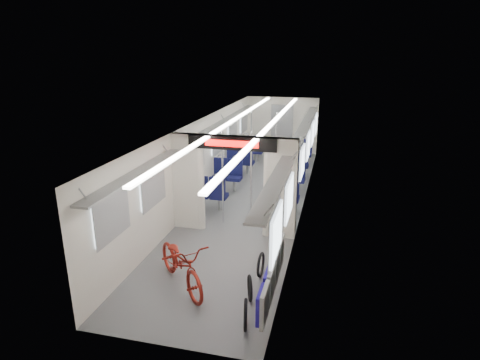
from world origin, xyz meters
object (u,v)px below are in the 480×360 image
at_px(bike_hoop_a, 246,316).
at_px(bike_hoop_b, 250,289).
at_px(flip_bench, 272,275).
at_px(stanchion_far_left, 251,147).
at_px(stanchion_near_left, 223,179).
at_px(stanchion_far_right, 276,149).
at_px(seat_bay_near_right, 286,183).
at_px(bike_hoop_c, 261,266).
at_px(stanchion_near_right, 251,178).
at_px(bicycle, 181,263).
at_px(seat_bay_far_right, 298,156).
at_px(seat_bay_near_left, 219,182).
at_px(seat_bay_far_left, 246,153).

distance_m(bike_hoop_a, bike_hoop_b, 0.76).
relative_size(flip_bench, stanchion_far_left, 0.93).
height_order(flip_bench, stanchion_near_left, stanchion_near_left).
bearing_deg(stanchion_far_right, seat_bay_near_right, -69.47).
bearing_deg(bike_hoop_c, stanchion_near_right, 106.59).
bearing_deg(bicycle, seat_bay_far_right, 36.93).
relative_size(bicycle, seat_bay_near_left, 0.90).
bearing_deg(stanchion_far_right, stanchion_near_left, -103.35).
relative_size(bike_hoop_c, stanchion_far_right, 0.21).
xyz_separation_m(stanchion_near_left, stanchion_far_left, (-0.03, 3.36, 0.00)).
bearing_deg(bike_hoop_b, stanchion_near_right, 102.00).
bearing_deg(stanchion_near_left, bike_hoop_c, -58.36).
bearing_deg(bike_hoop_c, stanchion_near_left, 121.64).
bearing_deg(seat_bay_near_left, flip_bench, -63.93).
xyz_separation_m(bike_hoop_c, stanchion_near_right, (-0.72, 2.41, 0.94)).
distance_m(bicycle, bike_hoop_a, 1.65).
xyz_separation_m(bike_hoop_b, stanchion_near_right, (-0.68, 3.21, 0.95)).
bearing_deg(bike_hoop_c, bike_hoop_b, -92.53).
bearing_deg(stanchion_far_right, flip_bench, -81.53).
bearing_deg(bike_hoop_c, seat_bay_near_right, 90.94).
height_order(bike_hoop_a, seat_bay_far_left, seat_bay_far_left).
bearing_deg(seat_bay_near_right, stanchion_near_left, -125.24).
relative_size(flip_bench, seat_bay_near_right, 1.04).
bearing_deg(stanchion_near_right, bike_hoop_b, -78.00).
bearing_deg(seat_bay_far_left, seat_bay_near_left, -90.00).
height_order(bike_hoop_c, seat_bay_near_right, seat_bay_near_right).
bearing_deg(stanchion_near_left, seat_bay_near_left, 109.74).
bearing_deg(stanchion_near_left, bicycle, -88.84).
distance_m(bike_hoop_b, seat_bay_far_right, 8.07).
xyz_separation_m(bike_hoop_b, seat_bay_near_right, (-0.03, 4.88, 0.34)).
distance_m(seat_bay_far_left, stanchion_near_left, 5.08).
distance_m(bike_hoop_a, bike_hoop_c, 1.55).
xyz_separation_m(bike_hoop_c, stanchion_far_right, (-0.60, 5.50, 0.94)).
relative_size(seat_bay_near_left, seat_bay_near_right, 0.97).
xyz_separation_m(bicycle, stanchion_far_right, (0.72, 6.18, 0.68)).
relative_size(seat_bay_near_right, seat_bay_far_right, 1.07).
height_order(bike_hoop_b, seat_bay_far_right, seat_bay_far_right).
xyz_separation_m(stanchion_near_right, stanchion_far_right, (0.12, 3.09, 0.00)).
distance_m(bike_hoop_b, stanchion_far_right, 6.39).
distance_m(seat_bay_far_right, stanchion_near_right, 4.94).
bearing_deg(seat_bay_near_right, stanchion_far_right, 110.53).
distance_m(seat_bay_near_right, seat_bay_far_right, 3.18).
bearing_deg(bike_hoop_a, stanchion_far_left, 101.57).
relative_size(bicycle, stanchion_near_left, 0.78).
height_order(flip_bench, bike_hoop_b, flip_bench).
relative_size(flip_bench, bike_hoop_a, 4.28).
bearing_deg(stanchion_near_right, stanchion_far_right, 87.80).
bearing_deg(seat_bay_far_left, bike_hoop_c, -75.04).
distance_m(bike_hoop_a, seat_bay_near_left, 5.72).
height_order(bicycle, seat_bay_far_left, seat_bay_far_left).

